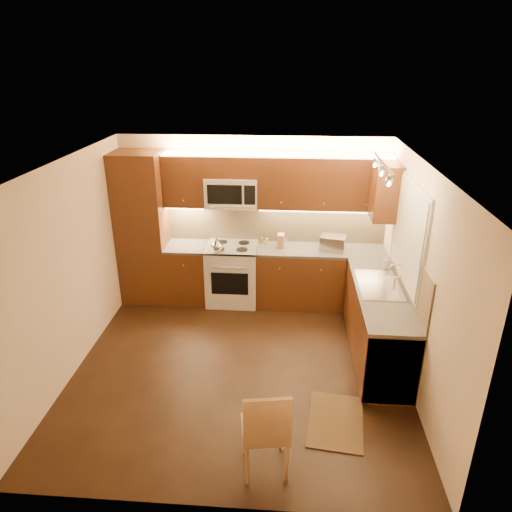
# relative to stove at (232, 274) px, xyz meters

# --- Properties ---
(floor) EXTENTS (4.00, 4.00, 0.01)m
(floor) POSITION_rel_stove_xyz_m (0.30, -1.68, -0.46)
(floor) COLOR black
(floor) RESTS_ON ground
(ceiling) EXTENTS (4.00, 4.00, 0.01)m
(ceiling) POSITION_rel_stove_xyz_m (0.30, -1.68, 2.04)
(ceiling) COLOR beige
(ceiling) RESTS_ON ground
(wall_back) EXTENTS (4.00, 0.01, 2.50)m
(wall_back) POSITION_rel_stove_xyz_m (0.30, 0.32, 0.79)
(wall_back) COLOR beige
(wall_back) RESTS_ON ground
(wall_front) EXTENTS (4.00, 0.01, 2.50)m
(wall_front) POSITION_rel_stove_xyz_m (0.30, -3.67, 0.79)
(wall_front) COLOR beige
(wall_front) RESTS_ON ground
(wall_left) EXTENTS (0.01, 4.00, 2.50)m
(wall_left) POSITION_rel_stove_xyz_m (-1.70, -1.68, 0.79)
(wall_left) COLOR beige
(wall_left) RESTS_ON ground
(wall_right) EXTENTS (0.01, 4.00, 2.50)m
(wall_right) POSITION_rel_stove_xyz_m (2.30, -1.68, 0.79)
(wall_right) COLOR beige
(wall_right) RESTS_ON ground
(pantry) EXTENTS (0.70, 0.60, 2.30)m
(pantry) POSITION_rel_stove_xyz_m (-1.35, 0.02, 0.69)
(pantry) COLOR #471C0F
(pantry) RESTS_ON floor
(base_cab_back_left) EXTENTS (0.62, 0.60, 0.86)m
(base_cab_back_left) POSITION_rel_stove_xyz_m (-0.69, 0.02, -0.03)
(base_cab_back_left) COLOR #471C0F
(base_cab_back_left) RESTS_ON floor
(counter_back_left) EXTENTS (0.62, 0.60, 0.04)m
(counter_back_left) POSITION_rel_stove_xyz_m (-0.69, 0.02, 0.42)
(counter_back_left) COLOR #33302E
(counter_back_left) RESTS_ON base_cab_back_left
(base_cab_back_right) EXTENTS (1.92, 0.60, 0.86)m
(base_cab_back_right) POSITION_rel_stove_xyz_m (1.34, 0.02, -0.03)
(base_cab_back_right) COLOR #471C0F
(base_cab_back_right) RESTS_ON floor
(counter_back_right) EXTENTS (1.92, 0.60, 0.04)m
(counter_back_right) POSITION_rel_stove_xyz_m (1.34, 0.02, 0.42)
(counter_back_right) COLOR #33302E
(counter_back_right) RESTS_ON base_cab_back_right
(base_cab_right) EXTENTS (0.60, 2.00, 0.86)m
(base_cab_right) POSITION_rel_stove_xyz_m (2.00, -1.28, -0.03)
(base_cab_right) COLOR #471C0F
(base_cab_right) RESTS_ON floor
(counter_right) EXTENTS (0.60, 2.00, 0.04)m
(counter_right) POSITION_rel_stove_xyz_m (2.00, -1.28, 0.42)
(counter_right) COLOR #33302E
(counter_right) RESTS_ON base_cab_right
(dishwasher) EXTENTS (0.58, 0.60, 0.84)m
(dishwasher) POSITION_rel_stove_xyz_m (2.00, -1.98, -0.03)
(dishwasher) COLOR silver
(dishwasher) RESTS_ON floor
(backsplash_back) EXTENTS (3.30, 0.02, 0.60)m
(backsplash_back) POSITION_rel_stove_xyz_m (0.65, 0.31, 0.74)
(backsplash_back) COLOR tan
(backsplash_back) RESTS_ON wall_back
(backsplash_right) EXTENTS (0.02, 2.00, 0.60)m
(backsplash_right) POSITION_rel_stove_xyz_m (2.29, -1.28, 0.74)
(backsplash_right) COLOR tan
(backsplash_right) RESTS_ON wall_right
(upper_cab_back_left) EXTENTS (0.62, 0.35, 0.75)m
(upper_cab_back_left) POSITION_rel_stove_xyz_m (-0.69, 0.15, 1.42)
(upper_cab_back_left) COLOR #471C0F
(upper_cab_back_left) RESTS_ON wall_back
(upper_cab_back_right) EXTENTS (1.92, 0.35, 0.75)m
(upper_cab_back_right) POSITION_rel_stove_xyz_m (1.34, 0.15, 1.42)
(upper_cab_back_right) COLOR #471C0F
(upper_cab_back_right) RESTS_ON wall_back
(upper_cab_bridge) EXTENTS (0.76, 0.35, 0.31)m
(upper_cab_bridge) POSITION_rel_stove_xyz_m (0.00, 0.15, 1.63)
(upper_cab_bridge) COLOR #471C0F
(upper_cab_bridge) RESTS_ON wall_back
(upper_cab_right_corner) EXTENTS (0.35, 0.50, 0.75)m
(upper_cab_right_corner) POSITION_rel_stove_xyz_m (2.12, -0.28, 1.42)
(upper_cab_right_corner) COLOR #471C0F
(upper_cab_right_corner) RESTS_ON wall_right
(stove) EXTENTS (0.76, 0.65, 0.92)m
(stove) POSITION_rel_stove_xyz_m (0.00, 0.00, 0.00)
(stove) COLOR silver
(stove) RESTS_ON floor
(microwave) EXTENTS (0.76, 0.38, 0.44)m
(microwave) POSITION_rel_stove_xyz_m (0.00, 0.14, 1.26)
(microwave) COLOR silver
(microwave) RESTS_ON wall_back
(window_frame) EXTENTS (0.03, 1.44, 1.24)m
(window_frame) POSITION_rel_stove_xyz_m (2.29, -1.12, 1.14)
(window_frame) COLOR silver
(window_frame) RESTS_ON wall_right
(window_blinds) EXTENTS (0.02, 1.36, 1.16)m
(window_blinds) POSITION_rel_stove_xyz_m (2.27, -1.12, 1.14)
(window_blinds) COLOR silver
(window_blinds) RESTS_ON wall_right
(sink) EXTENTS (0.52, 0.86, 0.15)m
(sink) POSITION_rel_stove_xyz_m (2.00, -1.12, 0.52)
(sink) COLOR silver
(sink) RESTS_ON counter_right
(faucet) EXTENTS (0.20, 0.04, 0.30)m
(faucet) POSITION_rel_stove_xyz_m (2.18, -1.12, 0.59)
(faucet) COLOR silver
(faucet) RESTS_ON counter_right
(track_light_bar) EXTENTS (0.04, 1.20, 0.03)m
(track_light_bar) POSITION_rel_stove_xyz_m (1.85, -1.27, 2.00)
(track_light_bar) COLOR silver
(track_light_bar) RESTS_ON ceiling
(kettle) EXTENTS (0.19, 0.19, 0.20)m
(kettle) POSITION_rel_stove_xyz_m (-0.19, -0.23, 0.56)
(kettle) COLOR silver
(kettle) RESTS_ON stove
(toaster_oven) EXTENTS (0.40, 0.34, 0.21)m
(toaster_oven) POSITION_rel_stove_xyz_m (1.50, 0.02, 0.55)
(toaster_oven) COLOR silver
(toaster_oven) RESTS_ON counter_back_right
(knife_block) EXTENTS (0.11, 0.16, 0.21)m
(knife_block) POSITION_rel_stove_xyz_m (0.73, 0.05, 0.54)
(knife_block) COLOR olive
(knife_block) RESTS_ON counter_back_right
(spice_jar_a) EXTENTS (0.05, 0.05, 0.09)m
(spice_jar_a) POSITION_rel_stove_xyz_m (0.76, 0.26, 0.49)
(spice_jar_a) COLOR silver
(spice_jar_a) RESTS_ON counter_back_right
(spice_jar_b) EXTENTS (0.05, 0.05, 0.09)m
(spice_jar_b) POSITION_rel_stove_xyz_m (0.44, 0.22, 0.48)
(spice_jar_b) COLOR olive
(spice_jar_b) RESTS_ON counter_back_right
(spice_jar_c) EXTENTS (0.05, 0.05, 0.09)m
(spice_jar_c) POSITION_rel_stove_xyz_m (0.80, 0.26, 0.48)
(spice_jar_c) COLOR silver
(spice_jar_c) RESTS_ON counter_back_right
(spice_jar_d) EXTENTS (0.05, 0.05, 0.08)m
(spice_jar_d) POSITION_rel_stove_xyz_m (0.52, 0.18, 0.48)
(spice_jar_d) COLOR #AB8533
(spice_jar_d) RESTS_ON counter_back_right
(soap_bottle) EXTENTS (0.08, 0.08, 0.17)m
(soap_bottle) POSITION_rel_stove_xyz_m (2.19, -0.58, 0.53)
(soap_bottle) COLOR #B5B4B9
(soap_bottle) RESTS_ON counter_right
(rug) EXTENTS (0.66, 0.90, 0.01)m
(rug) POSITION_rel_stove_xyz_m (1.40, -2.58, -0.45)
(rug) COLOR black
(rug) RESTS_ON floor
(dining_chair) EXTENTS (0.48, 0.48, 0.94)m
(dining_chair) POSITION_rel_stove_xyz_m (0.69, -3.21, 0.01)
(dining_chair) COLOR olive
(dining_chair) RESTS_ON floor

